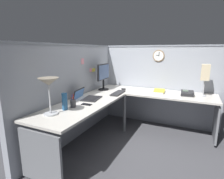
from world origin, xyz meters
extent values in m
plane|color=#47474C|center=(0.00, 0.00, 0.00)|extent=(6.80, 6.80, 0.00)
cube|color=#999EA8|center=(-0.36, 0.87, 0.78)|extent=(2.57, 0.10, 1.55)
cube|color=gray|center=(-0.36, 0.87, 1.56)|extent=(2.57, 0.12, 0.03)
cube|color=#999EA8|center=(0.87, -0.27, 0.78)|extent=(0.10, 2.37, 1.55)
cube|color=gray|center=(0.87, -0.27, 1.56)|extent=(0.12, 2.37, 0.03)
cube|color=beige|center=(-0.38, 0.47, 0.71)|extent=(2.35, 0.66, 0.03)
cube|color=beige|center=(0.47, -0.60, 0.71)|extent=(0.66, 1.49, 0.03)
cylinder|color=slate|center=(0.16, 0.16, 0.35)|extent=(0.05, 0.05, 0.70)
cube|color=slate|center=(-1.53, 0.47, 0.35)|extent=(0.03, 0.58, 0.60)
cube|color=slate|center=(0.47, -1.33, 0.35)|extent=(0.58, 0.03, 0.60)
cylinder|color=black|center=(0.26, 0.64, 0.74)|extent=(0.20, 0.20, 0.02)
cylinder|color=black|center=(0.26, 0.64, 0.84)|extent=(0.04, 0.04, 0.20)
cube|color=black|center=(0.26, 0.64, 1.08)|extent=(0.46, 0.05, 0.30)
cube|color=#384C72|center=(0.26, 0.62, 1.08)|extent=(0.42, 0.02, 0.26)
cube|color=#232326|center=(-0.42, 0.49, 0.74)|extent=(0.37, 0.29, 0.02)
cube|color=black|center=(-0.42, 0.49, 0.75)|extent=(0.31, 0.22, 0.00)
cube|color=#232326|center=(-0.46, 0.72, 0.77)|extent=(0.35, 0.12, 0.22)
cube|color=#4C84D8|center=(-0.45, 0.71, 0.77)|extent=(0.31, 0.10, 0.18)
cube|color=#232326|center=(0.09, 0.26, 0.74)|extent=(0.44, 0.16, 0.02)
ellipsoid|color=#232326|center=(0.42, 0.28, 0.75)|extent=(0.06, 0.10, 0.03)
cylinder|color=#B7BABF|center=(-1.23, 0.57, 0.74)|extent=(0.17, 0.17, 0.02)
cylinder|color=#B7BABF|center=(-1.23, 0.57, 0.93)|extent=(0.02, 0.02, 0.38)
cone|color=gray|center=(-1.23, 0.57, 1.13)|extent=(0.24, 0.24, 0.09)
cylinder|color=#4C4C51|center=(-0.88, 0.50, 0.78)|extent=(0.08, 0.08, 0.10)
cylinder|color=#1E1EB2|center=(-0.89, 0.51, 0.84)|extent=(0.01, 0.02, 0.13)
cylinder|color=#B21E1E|center=(-0.87, 0.50, 0.84)|extent=(0.01, 0.02, 0.13)
cylinder|color=#D8591E|center=(-0.88, 0.52, 0.85)|extent=(0.03, 0.03, 0.01)
cube|color=black|center=(-0.71, 0.40, 0.73)|extent=(0.07, 0.15, 0.01)
cylinder|color=#26598C|center=(-1.01, 0.53, 0.84)|extent=(0.07, 0.07, 0.22)
cube|color=#232326|center=(0.45, -0.86, 0.77)|extent=(0.20, 0.21, 0.10)
cube|color=#8CA58C|center=(0.45, -0.83, 0.80)|extent=(0.02, 0.09, 0.04)
cube|color=#232326|center=(0.46, -0.94, 0.79)|extent=(0.19, 0.05, 0.04)
cube|color=silver|center=(0.49, -0.37, 0.74)|extent=(0.28, 0.22, 0.02)
cube|color=yellow|center=(0.51, -0.38, 0.76)|extent=(0.28, 0.22, 0.02)
cylinder|color=#B7BABF|center=(0.54, -1.10, 0.74)|extent=(0.11, 0.11, 0.01)
cylinder|color=#B7BABF|center=(0.54, -1.10, 0.87)|extent=(0.02, 0.02, 0.27)
cube|color=beige|center=(0.54, -1.10, 1.13)|extent=(0.13, 0.13, 0.26)
cylinder|color=olive|center=(0.82, -0.28, 1.38)|extent=(0.03, 0.22, 0.22)
cylinder|color=white|center=(0.80, -0.28, 1.38)|extent=(0.00, 0.19, 0.19)
cube|color=black|center=(0.80, -0.26, 1.39)|extent=(0.00, 0.06, 0.01)
cube|color=black|center=(0.80, -0.29, 1.41)|extent=(0.00, 0.01, 0.08)
cube|color=pink|center=(0.10, 0.82, 1.12)|extent=(0.08, 0.00, 0.07)
cube|color=pink|center=(-0.16, 0.82, 1.30)|extent=(0.08, 0.00, 0.10)
cube|color=#EAD84C|center=(0.20, 0.82, 1.11)|extent=(0.11, 0.00, 0.06)
camera|label=1|loc=(-2.77, -0.97, 1.49)|focal=29.00mm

